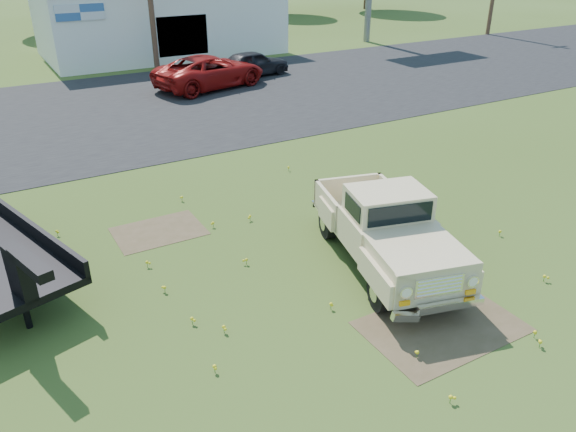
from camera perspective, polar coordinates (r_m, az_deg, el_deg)
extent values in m
plane|color=#374C18|center=(12.55, 0.81, -5.97)|extent=(140.00, 140.00, 0.00)
cube|color=black|center=(25.60, -16.80, 10.17)|extent=(90.00, 14.00, 0.02)
cube|color=#493D27|center=(11.42, 15.35, -10.78)|extent=(3.00, 2.00, 0.01)
cube|color=#493D27|center=(14.69, -12.98, -1.53)|extent=(2.20, 1.60, 0.01)
cube|color=silver|center=(38.15, -12.87, 18.81)|extent=(14.00, 8.00, 4.00)
cube|color=black|center=(34.49, -10.66, 17.56)|extent=(3.00, 0.10, 2.20)
cube|color=silver|center=(32.77, -20.38, 18.83)|extent=(2.50, 0.08, 0.80)
cylinder|color=#362318|center=(50.37, -22.53, 19.18)|extent=(0.56, 0.56, 3.78)
cylinder|color=#362318|center=(51.39, -10.55, 20.54)|extent=(0.56, 0.56, 3.42)
imported|color=maroon|center=(28.63, -7.92, 14.31)|extent=(6.12, 3.93, 1.57)
imported|color=black|center=(30.97, -3.55, 15.20)|extent=(4.10, 2.07, 1.34)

